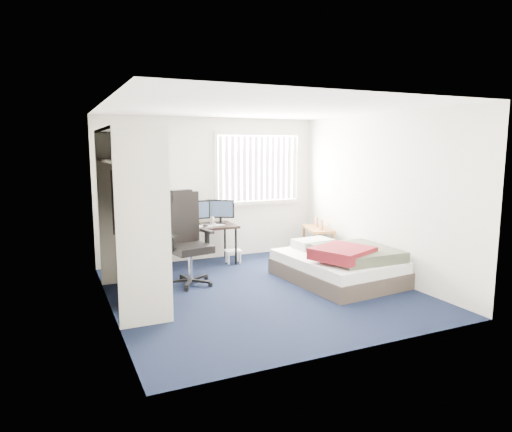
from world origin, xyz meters
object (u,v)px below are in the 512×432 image
object	(u,v)px
desk	(196,223)
office_chair	(187,248)
nightstand	(318,231)
bed	(340,264)

from	to	relation	value
desk	office_chair	world-z (taller)	office_chair
nightstand	office_chair	bearing A→B (deg)	-168.34
bed	desk	bearing A→B (deg)	132.24
office_chair	bed	size ratio (longest dim) A/B	0.72
nightstand	bed	bearing A→B (deg)	-109.27
desk	nightstand	distance (m)	2.20
nightstand	bed	xyz separation A→B (m)	(-0.48, -1.39, -0.22)
desk	nightstand	world-z (taller)	desk
desk	office_chair	size ratio (longest dim) A/B	1.02
nightstand	bed	distance (m)	1.49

